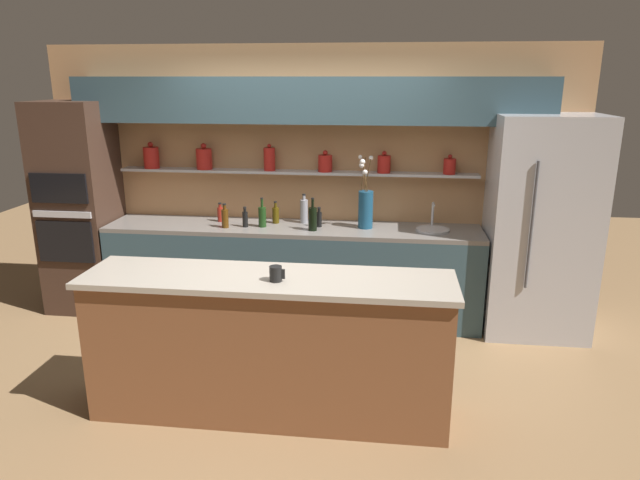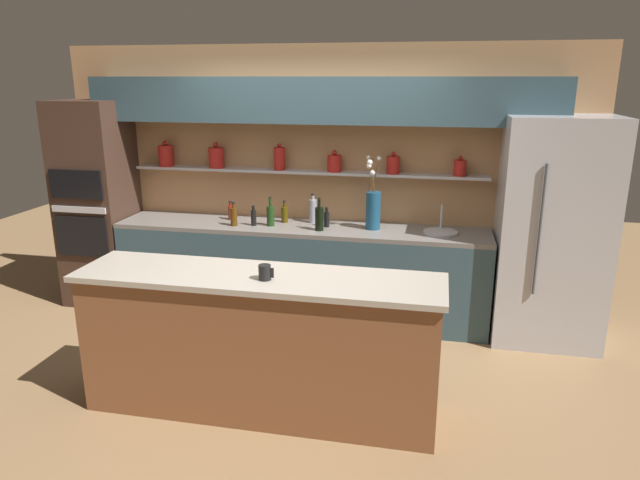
{
  "view_description": "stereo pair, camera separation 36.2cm",
  "coord_description": "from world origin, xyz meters",
  "px_view_note": "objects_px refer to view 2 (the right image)",
  "views": [
    {
      "loc": [
        0.79,
        -3.96,
        2.3
      ],
      "look_at": [
        0.25,
        0.39,
        1.04
      ],
      "focal_mm": 32.0,
      "sensor_mm": 36.0,
      "label": 1
    },
    {
      "loc": [
        1.15,
        -3.9,
        2.3
      ],
      "look_at": [
        0.25,
        0.39,
        1.04
      ],
      "focal_mm": 32.0,
      "sensor_mm": 36.0,
      "label": 2
    }
  ],
  "objects_px": {
    "oven_tower": "(98,204)",
    "bottle_wine_7": "(319,218)",
    "refrigerator": "(552,232)",
    "bottle_sauce_2": "(231,212)",
    "bottle_sauce_4": "(327,219)",
    "sink_fixture": "(441,231)",
    "bottle_spirit_1": "(234,216)",
    "bottle_oil_6": "(285,214)",
    "bottle_sauce_0": "(254,217)",
    "bottle_wine_5": "(270,215)",
    "bottle_spirit_3": "(313,211)",
    "flower_vase": "(373,207)",
    "coffee_mug": "(265,272)"
  },
  "relations": [
    {
      "from": "flower_vase",
      "to": "bottle_sauce_4",
      "type": "xyz_separation_m",
      "value": [
        -0.44,
        -0.02,
        -0.13
      ]
    },
    {
      "from": "flower_vase",
      "to": "bottle_sauce_0",
      "type": "bearing_deg",
      "value": -174.65
    },
    {
      "from": "bottle_sauce_2",
      "to": "bottle_oil_6",
      "type": "bearing_deg",
      "value": 0.54
    },
    {
      "from": "oven_tower",
      "to": "bottle_wine_7",
      "type": "relative_size",
      "value": 6.71
    },
    {
      "from": "bottle_wine_5",
      "to": "bottle_wine_7",
      "type": "distance_m",
      "value": 0.5
    },
    {
      "from": "bottle_wine_5",
      "to": "flower_vase",
      "type": "bearing_deg",
      "value": 4.85
    },
    {
      "from": "bottle_spirit_3",
      "to": "bottle_sauce_4",
      "type": "distance_m",
      "value": 0.22
    },
    {
      "from": "bottle_wine_7",
      "to": "bottle_sauce_4",
      "type": "bearing_deg",
      "value": 73.29
    },
    {
      "from": "refrigerator",
      "to": "bottle_sauce_4",
      "type": "xyz_separation_m",
      "value": [
        -2.01,
        0.06,
        0.01
      ]
    },
    {
      "from": "oven_tower",
      "to": "bottle_wine_7",
      "type": "xyz_separation_m",
      "value": [
        2.36,
        -0.12,
        -0.0
      ]
    },
    {
      "from": "refrigerator",
      "to": "bottle_sauce_4",
      "type": "height_order",
      "value": "refrigerator"
    },
    {
      "from": "bottle_wine_5",
      "to": "bottle_oil_6",
      "type": "relative_size",
      "value": 1.3
    },
    {
      "from": "sink_fixture",
      "to": "bottle_wine_7",
      "type": "distance_m",
      "value": 1.12
    },
    {
      "from": "bottle_spirit_1",
      "to": "bottle_sauce_2",
      "type": "xyz_separation_m",
      "value": [
        -0.11,
        0.23,
        -0.02
      ]
    },
    {
      "from": "bottle_spirit_1",
      "to": "bottle_wine_5",
      "type": "height_order",
      "value": "bottle_wine_5"
    },
    {
      "from": "oven_tower",
      "to": "bottle_sauce_4",
      "type": "distance_m",
      "value": 2.4
    },
    {
      "from": "sink_fixture",
      "to": "bottle_wine_7",
      "type": "bearing_deg",
      "value": -173.2
    },
    {
      "from": "sink_fixture",
      "to": "bottle_sauce_2",
      "type": "relative_size",
      "value": 1.65
    },
    {
      "from": "bottle_sauce_2",
      "to": "bottle_spirit_3",
      "type": "distance_m",
      "value": 0.83
    },
    {
      "from": "oven_tower",
      "to": "bottle_wine_7",
      "type": "height_order",
      "value": "oven_tower"
    },
    {
      "from": "bottle_sauce_0",
      "to": "bottle_spirit_1",
      "type": "relative_size",
      "value": 0.84
    },
    {
      "from": "bottle_oil_6",
      "to": "bottle_wine_7",
      "type": "height_order",
      "value": "bottle_wine_7"
    },
    {
      "from": "oven_tower",
      "to": "coffee_mug",
      "type": "xyz_separation_m",
      "value": [
        2.35,
        -1.78,
        0.03
      ]
    },
    {
      "from": "flower_vase",
      "to": "oven_tower",
      "type": "bearing_deg",
      "value": -179.27
    },
    {
      "from": "sink_fixture",
      "to": "bottle_wine_5",
      "type": "relative_size",
      "value": 1.1
    },
    {
      "from": "oven_tower",
      "to": "coffee_mug",
      "type": "relative_size",
      "value": 20.44
    },
    {
      "from": "sink_fixture",
      "to": "bottle_spirit_1",
      "type": "height_order",
      "value": "sink_fixture"
    },
    {
      "from": "refrigerator",
      "to": "bottle_wine_5",
      "type": "bearing_deg",
      "value": -179.78
    },
    {
      "from": "bottle_sauce_2",
      "to": "bottle_oil_6",
      "type": "height_order",
      "value": "bottle_oil_6"
    },
    {
      "from": "oven_tower",
      "to": "bottle_spirit_3",
      "type": "xyz_separation_m",
      "value": [
        2.24,
        0.16,
        0.0
      ]
    },
    {
      "from": "flower_vase",
      "to": "bottle_spirit_1",
      "type": "bearing_deg",
      "value": -173.23
    },
    {
      "from": "bottle_wine_5",
      "to": "bottle_sauce_0",
      "type": "bearing_deg",
      "value": -171.69
    },
    {
      "from": "bottle_oil_6",
      "to": "coffee_mug",
      "type": "height_order",
      "value": "bottle_oil_6"
    },
    {
      "from": "refrigerator",
      "to": "sink_fixture",
      "type": "bearing_deg",
      "value": 177.07
    },
    {
      "from": "oven_tower",
      "to": "bottle_wine_5",
      "type": "bearing_deg",
      "value": -1.42
    },
    {
      "from": "refrigerator",
      "to": "bottle_spirit_1",
      "type": "relative_size",
      "value": 8.54
    },
    {
      "from": "refrigerator",
      "to": "bottle_sauce_2",
      "type": "relative_size",
      "value": 10.55
    },
    {
      "from": "bottle_spirit_1",
      "to": "bottle_oil_6",
      "type": "height_order",
      "value": "bottle_spirit_1"
    },
    {
      "from": "bottle_sauce_2",
      "to": "bottle_wine_5",
      "type": "xyz_separation_m",
      "value": [
        0.46,
        -0.15,
        0.02
      ]
    },
    {
      "from": "bottle_spirit_3",
      "to": "bottle_wine_5",
      "type": "height_order",
      "value": "bottle_spirit_3"
    },
    {
      "from": "sink_fixture",
      "to": "bottle_spirit_1",
      "type": "xyz_separation_m",
      "value": [
        -1.95,
        -0.13,
        0.07
      ]
    },
    {
      "from": "coffee_mug",
      "to": "bottle_sauce_2",
      "type": "bearing_deg",
      "value": 116.51
    },
    {
      "from": "bottle_spirit_1",
      "to": "bottle_sauce_2",
      "type": "distance_m",
      "value": 0.25
    },
    {
      "from": "bottle_oil_6",
      "to": "flower_vase",
      "type": "bearing_deg",
      "value": -4.85
    },
    {
      "from": "flower_vase",
      "to": "coffee_mug",
      "type": "xyz_separation_m",
      "value": [
        -0.49,
        -1.82,
        -0.06
      ]
    },
    {
      "from": "oven_tower",
      "to": "flower_vase",
      "type": "bearing_deg",
      "value": 0.73
    },
    {
      "from": "oven_tower",
      "to": "bottle_wine_5",
      "type": "distance_m",
      "value": 1.87
    },
    {
      "from": "refrigerator",
      "to": "sink_fixture",
      "type": "relative_size",
      "value": 6.4
    },
    {
      "from": "oven_tower",
      "to": "bottle_oil_6",
      "type": "height_order",
      "value": "oven_tower"
    },
    {
      "from": "sink_fixture",
      "to": "bottle_sauce_2",
      "type": "bearing_deg",
      "value": 177.41
    }
  ]
}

